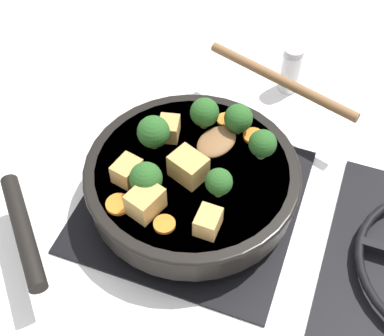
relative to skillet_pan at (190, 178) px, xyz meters
name	(u,v)px	position (x,y,z in m)	size (l,w,h in m)	color
ground_plane	(192,200)	(0.00, 0.00, -0.05)	(2.40, 2.40, 0.00)	white
front_burner_grate	(192,195)	(0.00, 0.00, -0.04)	(0.31, 0.31, 0.03)	black
skillet_pan	(190,178)	(0.00, 0.00, 0.00)	(0.39, 0.40, 0.05)	black
wooden_spoon	(257,103)	(-0.15, 0.05, 0.03)	(0.25, 0.26, 0.02)	brown
tofu_cube_center_large	(145,201)	(0.08, -0.03, 0.04)	(0.04, 0.04, 0.04)	tan
tofu_cube_near_handle	(208,222)	(0.08, 0.06, 0.04)	(0.04, 0.03, 0.03)	tan
tofu_cube_east_chunk	(169,129)	(-0.05, -0.05, 0.04)	(0.04, 0.03, 0.03)	tan
tofu_cube_west_chunk	(127,171)	(0.04, -0.07, 0.04)	(0.04, 0.03, 0.03)	tan
tofu_cube_back_piece	(190,167)	(0.01, 0.00, 0.04)	(0.05, 0.04, 0.04)	tan
broccoli_floret_near_spoon	(263,144)	(-0.06, 0.09, 0.05)	(0.04, 0.04, 0.05)	#709956
broccoli_floret_center_top	(238,118)	(-0.09, 0.04, 0.05)	(0.04, 0.04, 0.05)	#709956
broccoli_floret_east_rim	(219,182)	(0.03, 0.05, 0.05)	(0.04, 0.04, 0.04)	#709956
broccoli_floret_west_rim	(153,132)	(-0.02, -0.06, 0.05)	(0.05, 0.05, 0.05)	#709956
broccoli_floret_north_edge	(146,179)	(0.06, -0.04, 0.05)	(0.04, 0.04, 0.05)	#709956
broccoli_floret_south_cluster	(205,113)	(-0.08, -0.01, 0.05)	(0.04, 0.04, 0.05)	#709956
carrot_slice_orange_thin	(164,224)	(0.10, 0.00, 0.02)	(0.03, 0.03, 0.01)	orange
carrot_slice_near_center	(119,204)	(0.09, -0.07, 0.02)	(0.03, 0.03, 0.01)	orange
carrot_slice_edge_slice	(226,120)	(-0.11, 0.02, 0.02)	(0.03, 0.03, 0.01)	orange
carrot_slice_under_broccoli	(253,136)	(-0.09, 0.07, 0.02)	(0.03, 0.03, 0.01)	orange
salt_shaker	(291,69)	(-0.30, 0.08, -0.01)	(0.04, 0.04, 0.09)	white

